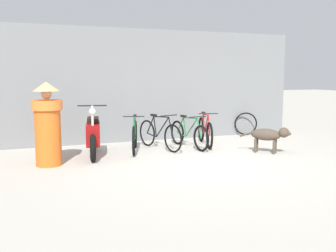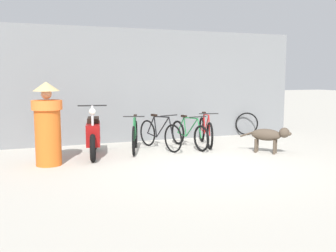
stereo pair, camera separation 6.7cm
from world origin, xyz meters
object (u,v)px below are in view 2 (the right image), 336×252
stray_dog (269,135)px  spare_tire_left (247,124)px  bicycle_2 (189,134)px  person_in_robes (48,123)px  bicycle_3 (206,132)px  motorcycle (93,135)px  bicycle_0 (135,136)px  bicycle_1 (160,134)px

stray_dog → spare_tire_left: size_ratio=1.41×
bicycle_2 → spare_tire_left: (2.36, 1.19, 0.00)m
bicycle_2 → person_in_robes: 3.37m
bicycle_2 → person_in_robes: size_ratio=1.03×
stray_dog → spare_tire_left: bearing=117.7°
bicycle_3 → person_in_robes: bearing=-61.3°
bicycle_3 → motorcycle: motorcycle is taller
motorcycle → bicycle_0: bearing=109.6°
stray_dog → person_in_robes: (-4.64, 0.58, 0.41)m
bicycle_0 → spare_tire_left: bicycle_0 is taller
bicycle_2 → bicycle_3: bicycle_3 is taller
bicycle_2 → person_in_robes: (-3.26, -0.67, 0.49)m
bicycle_2 → person_in_robes: bearing=-85.9°
bicycle_0 → stray_dog: 2.99m
person_in_robes → spare_tire_left: bearing=-146.1°
person_in_robes → spare_tire_left: size_ratio=2.43×
motorcycle → bicycle_1: bearing=109.3°
bicycle_2 → stray_dog: size_ratio=1.78×
bicycle_0 → person_in_robes: size_ratio=0.96×
bicycle_0 → motorcycle: motorcycle is taller
motorcycle → spare_tire_left: motorcycle is taller
bicycle_1 → motorcycle: (-1.58, -0.20, 0.10)m
bicycle_3 → person_in_robes: (-3.78, -0.84, 0.47)m
motorcycle → person_in_robes: person_in_robes is taller
bicycle_3 → spare_tire_left: bicycle_3 is taller
bicycle_0 → person_in_robes: 2.11m
bicycle_2 → motorcycle: 2.30m
stray_dog → spare_tire_left: (0.98, 2.44, -0.08)m
bicycle_2 → spare_tire_left: bearing=109.1°
bicycle_3 → spare_tire_left: (1.84, 1.02, -0.01)m
bicycle_2 → bicycle_3: bearing=99.7°
bicycle_0 → bicycle_3: bicycle_0 is taller
bicycle_1 → bicycle_3: (1.23, 0.06, -0.01)m
bicycle_0 → spare_tire_left: size_ratio=2.34×
bicycle_0 → bicycle_1: 0.63m
bicycle_1 → person_in_robes: 2.71m
bicycle_3 → stray_dog: size_ratio=1.79×
bicycle_0 → spare_tire_left: bearing=127.1°
bicycle_0 → motorcycle: size_ratio=0.87×
bicycle_0 → person_in_robes: person_in_robes is taller
person_in_robes → bicycle_3: bearing=-151.9°
bicycle_0 → bicycle_2: (1.33, -0.02, -0.03)m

